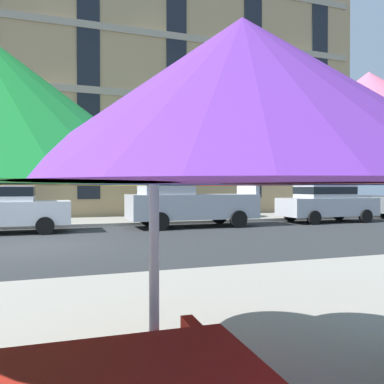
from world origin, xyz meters
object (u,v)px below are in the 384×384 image
at_px(sedan_white, 1,206).
at_px(patio_umbrella, 154,139).
at_px(pickup_silver, 187,201).
at_px(sedan_silver, 326,201).
at_px(street_tree_middle, 154,146).

bearing_deg(sedan_white, patio_umbrella, -80.05).
bearing_deg(sedan_white, pickup_silver, 0.00).
distance_m(sedan_white, patio_umbrella, 12.93).
bearing_deg(sedan_silver, pickup_silver, 180.00).
xyz_separation_m(pickup_silver, patio_umbrella, (-4.46, -12.70, 0.83)).
relative_size(sedan_silver, street_tree_middle, 0.87).
distance_m(sedan_silver, street_tree_middle, 8.31).
height_order(street_tree_middle, patio_umbrella, street_tree_middle).
bearing_deg(pickup_silver, street_tree_middle, 101.00).
bearing_deg(street_tree_middle, sedan_silver, -22.79).
distance_m(sedan_white, pickup_silver, 6.69).
height_order(pickup_silver, sedan_silver, pickup_silver).
distance_m(pickup_silver, patio_umbrella, 13.49).
height_order(sedan_white, pickup_silver, pickup_silver).
relative_size(pickup_silver, patio_umbrella, 1.40).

